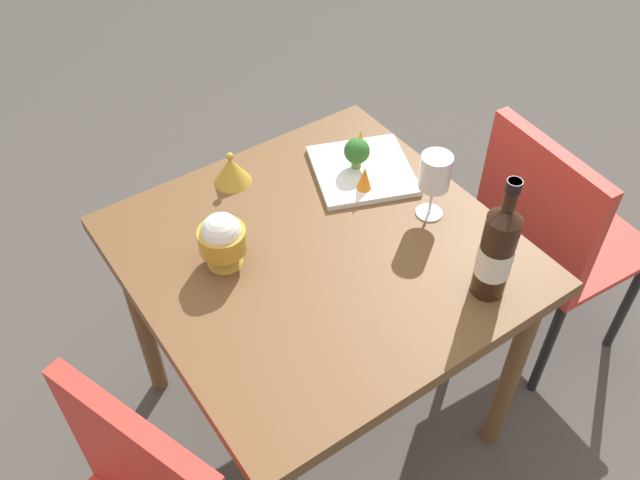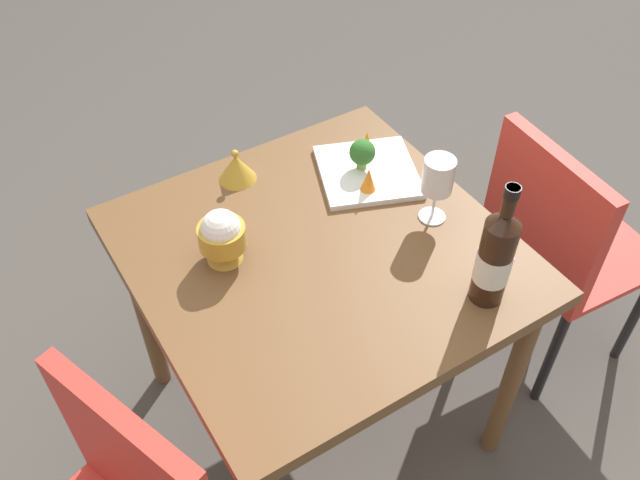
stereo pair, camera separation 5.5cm
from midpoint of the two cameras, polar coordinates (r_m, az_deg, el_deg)
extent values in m
plane|color=#4C4742|center=(2.21, -0.73, -13.86)|extent=(8.00, 8.00, 0.00)
cube|color=brown|center=(1.65, -0.96, -1.24)|extent=(0.86, 0.86, 0.04)
cylinder|color=brown|center=(2.05, -15.33, -6.26)|extent=(0.05, 0.05, 0.68)
cylinder|color=brown|center=(2.26, 1.64, 1.91)|extent=(0.05, 0.05, 0.68)
cylinder|color=brown|center=(1.93, 14.77, -10.59)|extent=(0.05, 0.05, 0.68)
cube|color=red|center=(1.43, -15.14, -18.27)|extent=(0.39, 0.17, 0.40)
cube|color=red|center=(2.17, 19.06, 0.06)|extent=(0.43, 0.43, 0.02)
cube|color=red|center=(1.92, 16.78, 2.52)|extent=(0.40, 0.07, 0.40)
cylinder|color=black|center=(2.50, 17.93, 0.24)|extent=(0.03, 0.03, 0.43)
cylinder|color=black|center=(2.38, 23.46, -4.79)|extent=(0.03, 0.03, 0.43)
cylinder|color=black|center=(2.31, 11.93, -2.81)|extent=(0.03, 0.03, 0.43)
cylinder|color=black|center=(2.17, 17.58, -8.50)|extent=(0.03, 0.03, 0.43)
cylinder|color=black|center=(1.50, 13.29, -1.32)|extent=(0.07, 0.07, 0.22)
cone|color=black|center=(1.42, 14.12, 2.13)|extent=(0.07, 0.07, 0.03)
cylinder|color=black|center=(1.39, 14.48, 3.63)|extent=(0.03, 0.03, 0.07)
cylinder|color=black|center=(1.37, 14.65, 4.35)|extent=(0.03, 0.03, 0.02)
cylinder|color=silver|center=(1.51, 13.23, -1.60)|extent=(0.08, 0.08, 0.08)
cylinder|color=white|center=(1.73, 8.11, 2.25)|extent=(0.07, 0.07, 0.00)
cylinder|color=white|center=(1.70, 8.26, 3.34)|extent=(0.01, 0.01, 0.08)
cylinder|color=white|center=(1.65, 8.58, 5.59)|extent=(0.08, 0.08, 0.09)
cone|color=gold|center=(1.61, -8.88, -1.25)|extent=(0.08, 0.08, 0.04)
cylinder|color=gold|center=(1.57, -9.08, 0.00)|extent=(0.11, 0.11, 0.05)
sphere|color=white|center=(1.55, -9.17, 0.58)|extent=(0.09, 0.09, 0.09)
cone|color=gold|center=(1.80, -8.21, 5.73)|extent=(0.10, 0.10, 0.07)
sphere|color=gold|center=(1.78, -8.36, 6.86)|extent=(0.02, 0.02, 0.02)
cube|color=white|center=(1.83, 2.67, 5.76)|extent=(0.32, 0.32, 0.02)
cylinder|color=#729E4C|center=(1.82, 2.16, 6.43)|extent=(0.03, 0.03, 0.03)
sphere|color=#2D6B28|center=(1.80, 2.19, 7.36)|extent=(0.07, 0.07, 0.07)
cone|color=orange|center=(1.87, 2.50, 8.21)|extent=(0.03, 0.03, 0.06)
cone|color=orange|center=(1.75, 2.80, 5.14)|extent=(0.04, 0.04, 0.07)
camera|label=1|loc=(0.03, -90.98, -0.99)|focal=38.68mm
camera|label=2|loc=(0.03, 89.02, 0.99)|focal=38.68mm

